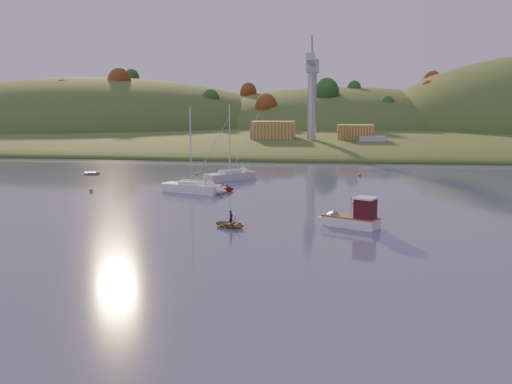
# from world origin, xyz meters

# --- Properties ---
(ground) EXTENTS (500.00, 500.00, 0.00)m
(ground) POSITION_xyz_m (0.00, 0.00, 0.00)
(ground) COLOR #3D4264
(ground) RESTS_ON ground
(far_shore) EXTENTS (620.00, 220.00, 1.50)m
(far_shore) POSITION_xyz_m (0.00, 230.00, 0.00)
(far_shore) COLOR #344B1E
(far_shore) RESTS_ON ground
(shore_slope) EXTENTS (640.00, 150.00, 7.00)m
(shore_slope) POSITION_xyz_m (0.00, 165.00, 0.00)
(shore_slope) COLOR #344B1E
(shore_slope) RESTS_ON ground
(hill_left) EXTENTS (170.00, 140.00, 44.00)m
(hill_left) POSITION_xyz_m (-90.00, 200.00, 0.00)
(hill_left) COLOR #344B1E
(hill_left) RESTS_ON ground
(hill_center) EXTENTS (140.00, 120.00, 36.00)m
(hill_center) POSITION_xyz_m (10.00, 210.00, 0.00)
(hill_center) COLOR #344B1E
(hill_center) RESTS_ON ground
(hillside_trees) EXTENTS (280.00, 50.00, 32.00)m
(hillside_trees) POSITION_xyz_m (0.00, 185.00, 0.00)
(hillside_trees) COLOR #234619
(hillside_trees) RESTS_ON ground
(wharf) EXTENTS (42.00, 16.00, 2.40)m
(wharf) POSITION_xyz_m (5.00, 122.00, 1.20)
(wharf) COLOR slate
(wharf) RESTS_ON ground
(shed_west) EXTENTS (11.00, 8.00, 4.80)m
(shed_west) POSITION_xyz_m (-8.00, 123.00, 4.80)
(shed_west) COLOR olive
(shed_west) RESTS_ON wharf
(shed_east) EXTENTS (9.00, 7.00, 4.00)m
(shed_east) POSITION_xyz_m (13.00, 124.00, 4.40)
(shed_east) COLOR olive
(shed_east) RESTS_ON wharf
(dock_crane) EXTENTS (3.20, 28.00, 20.30)m
(dock_crane) POSITION_xyz_m (2.00, 118.39, 17.17)
(dock_crane) COLOR #B7B7BC
(dock_crane) RESTS_ON wharf
(fishing_boat) EXTENTS (6.67, 4.84, 4.14)m
(fishing_boat) POSITION_xyz_m (8.67, 31.38, 0.91)
(fishing_boat) COLOR white
(fishing_boat) RESTS_ON ground
(sailboat_near) EXTENTS (7.55, 8.00, 11.76)m
(sailboat_near) POSITION_xyz_m (-8.75, 63.15, 0.76)
(sailboat_near) COLOR silver
(sailboat_near) RESTS_ON ground
(sailboat_far) EXTENTS (8.60, 5.01, 11.44)m
(sailboat_far) POSITION_xyz_m (-11.76, 50.29, 0.74)
(sailboat_far) COLOR white
(sailboat_far) RESTS_ON ground
(canoe) EXTENTS (3.67, 3.18, 0.64)m
(canoe) POSITION_xyz_m (-2.60, 29.41, 0.32)
(canoe) COLOR #968153
(canoe) RESTS_ON ground
(paddler) EXTENTS (0.51, 0.62, 1.44)m
(paddler) POSITION_xyz_m (-2.60, 29.41, 0.72)
(paddler) COLOR black
(paddler) RESTS_ON ground
(red_tender) EXTENTS (4.07, 2.20, 1.32)m
(red_tender) POSITION_xyz_m (-7.57, 51.78, 0.27)
(red_tender) COLOR #580C17
(red_tender) RESTS_ON ground
(grey_dinghy) EXTENTS (2.91, 1.89, 1.02)m
(grey_dinghy) POSITION_xyz_m (-32.71, 66.93, 0.21)
(grey_dinghy) COLOR slate
(grey_dinghy) RESTS_ON ground
(work_vessel) EXTENTS (15.36, 6.26, 3.87)m
(work_vessel) POSITION_xyz_m (17.00, 118.00, 1.38)
(work_vessel) COLOR slate
(work_vessel) RESTS_ON ground
(buoy_1) EXTENTS (0.50, 0.50, 0.50)m
(buoy_1) POSITION_xyz_m (9.88, 43.16, 0.25)
(buoy_1) COLOR #F3510C
(buoy_1) RESTS_ON ground
(buoy_2) EXTENTS (0.50, 0.50, 0.50)m
(buoy_2) POSITION_xyz_m (-25.41, 48.65, 0.25)
(buoy_2) COLOR #F3510C
(buoy_2) RESTS_ON ground
(buoy_3) EXTENTS (0.50, 0.50, 0.50)m
(buoy_3) POSITION_xyz_m (-15.14, 67.79, 0.25)
(buoy_3) COLOR #F3510C
(buoy_3) RESTS_ON ground
(buoy_4) EXTENTS (0.50, 0.50, 0.50)m
(buoy_4) POSITION_xyz_m (11.78, 70.25, 0.25)
(buoy_4) COLOR #F3510C
(buoy_4) RESTS_ON ground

